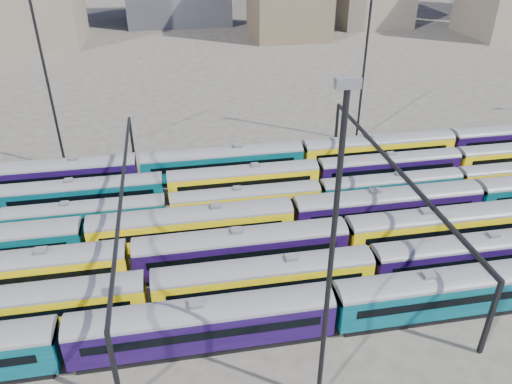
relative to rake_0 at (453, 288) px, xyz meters
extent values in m
plane|color=#3D3833|center=(-9.74, 15.00, -2.96)|extent=(500.00, 500.00, 0.00)
cube|color=black|center=(-22.95, 0.00, -2.57)|extent=(21.23, 2.75, 0.78)
cube|color=black|center=(-22.95, 0.00, -0.56)|extent=(22.35, 3.24, 3.24)
cylinder|color=#4C4C51|center=(-22.95, 0.00, 1.06)|extent=(22.35, 3.24, 3.24)
cube|color=black|center=(-22.95, -1.64, -0.17)|extent=(19.67, 0.06, 0.84)
cube|color=black|center=(-22.95, 1.64, -0.17)|extent=(19.67, 0.06, 0.84)
cube|color=slate|center=(-22.95, 0.00, 1.92)|extent=(1.12, 1.01, 0.39)
cube|color=black|center=(0.00, 0.00, -2.57)|extent=(21.23, 2.75, 0.78)
cube|color=#043A46|center=(0.00, 0.00, -0.56)|extent=(22.35, 3.24, 3.24)
cylinder|color=#4C4C51|center=(0.00, 0.00, 1.06)|extent=(22.35, 3.24, 3.24)
cube|color=black|center=(0.00, -1.64, -0.17)|extent=(19.67, 0.06, 0.84)
cube|color=black|center=(0.00, 1.64, -0.17)|extent=(19.67, 0.06, 0.84)
cube|color=slate|center=(0.00, 0.00, 1.92)|extent=(1.12, 1.01, 0.39)
cube|color=black|center=(-38.34, 5.00, -2.60)|extent=(19.96, 2.59, 0.74)
cube|color=#D6B508|center=(-38.34, 5.00, -0.70)|extent=(21.01, 3.05, 3.05)
cylinder|color=#4C4C51|center=(-38.34, 5.00, 0.82)|extent=(21.01, 3.05, 3.05)
cube|color=black|center=(-38.34, 3.46, -0.34)|extent=(18.49, 0.06, 0.79)
cube|color=black|center=(-38.34, 6.54, -0.34)|extent=(18.49, 0.06, 0.79)
cube|color=slate|center=(-38.34, 5.00, 1.63)|extent=(1.05, 0.95, 0.37)
cube|color=black|center=(-16.73, 5.00, -2.60)|extent=(19.96, 2.59, 0.74)
cube|color=#D6B508|center=(-16.73, 5.00, -0.70)|extent=(21.01, 3.05, 3.05)
cylinder|color=#4C4C51|center=(-16.73, 5.00, 0.82)|extent=(21.01, 3.05, 3.05)
cube|color=black|center=(-16.73, 3.46, -0.34)|extent=(18.49, 0.06, 0.79)
cube|color=black|center=(-16.73, 6.54, -0.34)|extent=(18.49, 0.06, 0.79)
cube|color=slate|center=(-16.73, 5.00, 1.63)|extent=(1.05, 0.95, 0.37)
cube|color=black|center=(4.88, 5.00, -2.60)|extent=(19.96, 2.59, 0.74)
cube|color=black|center=(4.88, 5.00, -0.70)|extent=(21.01, 3.05, 3.05)
cylinder|color=#4C4C51|center=(4.88, 5.00, 0.82)|extent=(21.01, 3.05, 3.05)
cube|color=black|center=(4.88, 3.46, -0.34)|extent=(18.49, 0.06, 0.79)
cube|color=black|center=(4.88, 6.54, -0.34)|extent=(18.49, 0.06, 0.79)
cube|color=slate|center=(4.88, 5.00, 1.63)|extent=(1.05, 0.95, 0.37)
cube|color=black|center=(-40.64, 10.00, -2.58)|extent=(20.85, 2.71, 0.77)
cube|color=#D6B508|center=(-40.64, 10.00, -0.60)|extent=(21.95, 3.18, 3.18)
cylinder|color=#4C4C51|center=(-40.64, 10.00, 0.99)|extent=(21.95, 3.18, 3.18)
cube|color=black|center=(-40.64, 8.39, -0.22)|extent=(19.31, 0.06, 0.82)
cube|color=black|center=(-40.64, 11.61, -0.22)|extent=(19.31, 0.06, 0.82)
cube|color=slate|center=(-40.64, 10.00, 1.83)|extent=(1.10, 0.99, 0.38)
cube|color=black|center=(-18.10, 10.00, -2.58)|extent=(20.85, 2.71, 0.77)
cube|color=black|center=(-18.10, 10.00, -0.60)|extent=(21.95, 3.18, 3.18)
cylinder|color=#4C4C51|center=(-18.10, 10.00, 0.99)|extent=(21.95, 3.18, 3.18)
cube|color=black|center=(-18.10, 8.39, -0.22)|extent=(19.31, 0.06, 0.82)
cube|color=black|center=(-18.10, 11.61, -0.22)|extent=(19.31, 0.06, 0.82)
cube|color=slate|center=(-18.10, 10.00, 1.83)|extent=(1.10, 0.99, 0.38)
cube|color=black|center=(4.45, 10.00, -2.58)|extent=(20.85, 2.71, 0.77)
cube|color=#D6B508|center=(4.45, 10.00, -0.60)|extent=(21.95, 3.18, 3.18)
cylinder|color=#4C4C51|center=(4.45, 10.00, 0.99)|extent=(21.95, 3.18, 3.18)
cube|color=black|center=(4.45, 8.39, -0.22)|extent=(19.31, 0.06, 0.82)
cube|color=black|center=(4.45, 11.61, -0.22)|extent=(19.31, 0.06, 0.82)
cube|color=slate|center=(4.45, 10.00, 1.83)|extent=(1.10, 0.99, 0.38)
cube|color=black|center=(-22.83, 15.00, -2.57)|extent=(21.11, 2.74, 0.78)
cube|color=#D6B508|center=(-22.83, 15.00, -0.57)|extent=(22.22, 3.22, 3.22)
cylinder|color=#4C4C51|center=(-22.83, 15.00, 1.04)|extent=(22.22, 3.22, 3.22)
cube|color=black|center=(-22.83, 13.37, -0.19)|extent=(19.55, 0.06, 0.83)
cube|color=black|center=(-22.83, 16.63, -0.19)|extent=(19.55, 0.06, 0.83)
cube|color=slate|center=(-22.83, 15.00, 1.89)|extent=(1.11, 1.00, 0.39)
cube|color=black|center=(-0.01, 15.00, -2.57)|extent=(21.11, 2.74, 0.78)
cube|color=black|center=(-0.01, 15.00, -0.57)|extent=(22.22, 3.22, 3.22)
cylinder|color=#4C4C51|center=(-0.01, 15.00, 1.04)|extent=(22.22, 3.22, 3.22)
cube|color=black|center=(-0.01, 13.37, -0.19)|extent=(19.55, 0.06, 0.83)
cube|color=black|center=(-0.01, 16.63, -0.19)|extent=(19.55, 0.06, 0.83)
cube|color=slate|center=(-0.01, 15.00, 1.89)|extent=(1.11, 1.00, 0.39)
cube|color=black|center=(-34.76, 20.00, -2.65)|extent=(17.22, 2.23, 0.63)
cube|color=#043A46|center=(-34.76, 20.00, -1.01)|extent=(18.13, 2.63, 2.63)
cylinder|color=#4C4C51|center=(-34.76, 20.00, 0.30)|extent=(18.13, 2.63, 2.63)
cube|color=black|center=(-34.76, 18.67, -0.70)|extent=(15.95, 0.06, 0.68)
cube|color=black|center=(-34.76, 21.33, -0.70)|extent=(15.95, 0.06, 0.68)
cube|color=slate|center=(-34.76, 20.00, 1.00)|extent=(0.91, 0.82, 0.32)
cube|color=black|center=(-16.03, 20.00, -2.65)|extent=(17.22, 2.23, 0.63)
cube|color=#D6B508|center=(-16.03, 20.00, -1.01)|extent=(18.13, 2.63, 2.63)
cylinder|color=#4C4C51|center=(-16.03, 20.00, 0.30)|extent=(18.13, 2.63, 2.63)
cube|color=black|center=(-16.03, 18.67, -0.70)|extent=(15.95, 0.06, 0.68)
cube|color=black|center=(-16.03, 21.33, -0.70)|extent=(15.95, 0.06, 0.68)
cube|color=slate|center=(-16.03, 20.00, 1.00)|extent=(0.91, 0.82, 0.32)
cube|color=black|center=(2.69, 20.00, -2.65)|extent=(17.22, 2.23, 0.63)
cube|color=#043A46|center=(2.69, 20.00, -1.01)|extent=(18.13, 2.63, 2.63)
cylinder|color=#4C4C51|center=(2.69, 20.00, 0.30)|extent=(18.13, 2.63, 2.63)
cube|color=black|center=(2.69, 18.67, -0.70)|extent=(15.95, 0.06, 0.68)
cube|color=black|center=(2.69, 21.33, -0.70)|extent=(15.95, 0.06, 0.68)
cube|color=slate|center=(2.69, 20.00, 1.00)|extent=(0.91, 0.82, 0.32)
cube|color=black|center=(-35.62, 25.00, -2.62)|extent=(18.53, 2.40, 0.68)
cube|color=#043A46|center=(-35.62, 25.00, -0.87)|extent=(19.51, 2.83, 2.83)
cylinder|color=#4C4C51|center=(-35.62, 25.00, 0.55)|extent=(19.51, 2.83, 2.83)
cube|color=black|center=(-35.62, 23.57, -0.53)|extent=(17.17, 0.06, 0.73)
cube|color=black|center=(-35.62, 26.43, -0.53)|extent=(17.17, 0.06, 0.73)
cube|color=slate|center=(-35.62, 25.00, 1.30)|extent=(0.98, 0.88, 0.34)
cube|color=black|center=(-15.51, 25.00, -2.62)|extent=(18.53, 2.40, 0.68)
cube|color=#D6B508|center=(-15.51, 25.00, -0.87)|extent=(19.51, 2.83, 2.83)
cylinder|color=#4C4C51|center=(-15.51, 25.00, 0.55)|extent=(19.51, 2.83, 2.83)
cube|color=black|center=(-15.51, 23.57, -0.53)|extent=(17.17, 0.06, 0.73)
cube|color=black|center=(-15.51, 26.43, -0.53)|extent=(17.17, 0.06, 0.73)
cube|color=slate|center=(-15.51, 25.00, 1.30)|extent=(0.98, 0.88, 0.34)
cube|color=black|center=(4.59, 25.00, -2.62)|extent=(18.53, 2.40, 0.68)
cube|color=black|center=(4.59, 25.00, -0.87)|extent=(19.51, 2.83, 2.83)
cylinder|color=#4C4C51|center=(4.59, 25.00, 0.55)|extent=(19.51, 2.83, 2.83)
cube|color=black|center=(4.59, 23.57, -0.53)|extent=(17.17, 0.06, 0.73)
cube|color=black|center=(4.59, 26.43, -0.53)|extent=(17.17, 0.06, 0.73)
cube|color=slate|center=(4.59, 25.00, 1.30)|extent=(0.98, 0.88, 0.34)
cube|color=black|center=(-40.27, 30.00, -2.58)|extent=(20.94, 2.72, 0.77)
cube|color=black|center=(-40.27, 30.00, -0.59)|extent=(22.05, 3.20, 3.20)
cylinder|color=#4C4C51|center=(-40.27, 30.00, 1.00)|extent=(22.05, 3.20, 3.20)
cube|color=black|center=(-40.27, 28.38, -0.21)|extent=(19.40, 0.06, 0.83)
cube|color=black|center=(-40.27, 31.62, -0.21)|extent=(19.40, 0.06, 0.83)
cube|color=slate|center=(-40.27, 30.00, 1.86)|extent=(1.10, 0.99, 0.39)
cube|color=black|center=(-17.62, 30.00, -2.58)|extent=(20.94, 2.72, 0.77)
cube|color=#043A46|center=(-17.62, 30.00, -0.59)|extent=(22.05, 3.20, 3.20)
cylinder|color=#4C4C51|center=(-17.62, 30.00, 1.00)|extent=(22.05, 3.20, 3.20)
cube|color=black|center=(-17.62, 28.38, -0.21)|extent=(19.40, 0.06, 0.83)
cube|color=black|center=(-17.62, 31.62, -0.21)|extent=(19.40, 0.06, 0.83)
cube|color=slate|center=(-17.62, 30.00, 1.86)|extent=(1.10, 0.99, 0.39)
cube|color=black|center=(5.02, 30.00, -2.58)|extent=(20.94, 2.72, 0.77)
cube|color=#D6B508|center=(5.02, 30.00, -0.59)|extent=(22.05, 3.20, 3.20)
cylinder|color=#4C4C51|center=(5.02, 30.00, 1.00)|extent=(22.05, 3.20, 3.20)
cube|color=black|center=(5.02, 28.38, -0.21)|extent=(19.40, 0.06, 0.83)
cube|color=black|center=(5.02, 31.62, -0.21)|extent=(19.40, 0.06, 0.83)
cube|color=slate|center=(5.02, 30.00, 1.86)|extent=(1.10, 0.99, 0.39)
cube|color=black|center=(-29.74, -5.00, 1.04)|extent=(0.35, 0.35, 8.00)
cube|color=black|center=(-29.74, 35.00, 1.04)|extent=(0.35, 0.35, 8.00)
cube|color=black|center=(-29.74, 15.00, 4.84)|extent=(0.30, 40.00, 0.45)
cube|color=black|center=(0.26, -5.00, 1.04)|extent=(0.35, 0.35, 8.00)
cube|color=black|center=(0.26, 35.00, 1.04)|extent=(0.35, 0.35, 8.00)
cube|color=black|center=(0.26, 15.00, 4.84)|extent=(0.30, 40.00, 0.45)
cylinder|color=black|center=(-39.74, 37.00, 9.54)|extent=(0.36, 0.36, 25.00)
cylinder|color=black|center=(-14.74, -7.00, 9.54)|extent=(0.36, 0.36, 25.00)
cube|color=slate|center=(-14.74, -7.00, 22.34)|extent=(1.40, 0.50, 0.60)
cylinder|color=black|center=(5.26, 39.00, 9.54)|extent=(0.36, 0.36, 25.00)
camera|label=1|loc=(-24.04, -31.21, 30.55)|focal=35.00mm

